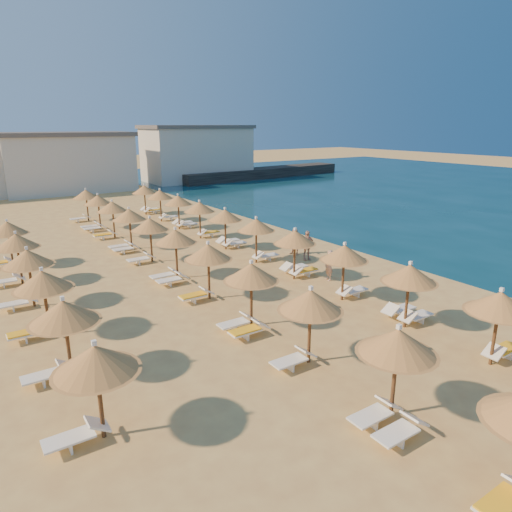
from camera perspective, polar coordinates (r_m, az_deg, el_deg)
ground at (r=21.71m, az=3.36°, el=-6.23°), size 220.00×220.00×0.00m
jetty at (r=74.07m, az=0.89°, el=10.37°), size 30.25×7.04×1.50m
hotel_blocks at (r=64.35m, az=-19.87°, el=11.19°), size 47.19×10.04×8.10m
parasol_row_east at (r=27.68m, az=0.03°, el=3.81°), size 2.35×39.86×2.91m
parasol_row_west at (r=25.19m, az=-10.03°, el=2.31°), size 2.35×39.86×2.91m
parasol_row_inland at (r=21.54m, az=-25.93°, el=-1.48°), size 2.35×21.10×2.91m
loungers at (r=25.87m, az=-7.43°, el=-1.80°), size 15.72×39.04×0.66m
beachgoer_a at (r=25.18m, az=9.12°, el=-1.16°), size 0.53×0.69×1.70m
beachgoer_b at (r=29.86m, az=4.94°, el=1.76°), size 0.95×1.04×1.72m
beachgoer_c at (r=28.74m, az=6.36°, el=1.32°), size 1.19×0.76×1.89m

